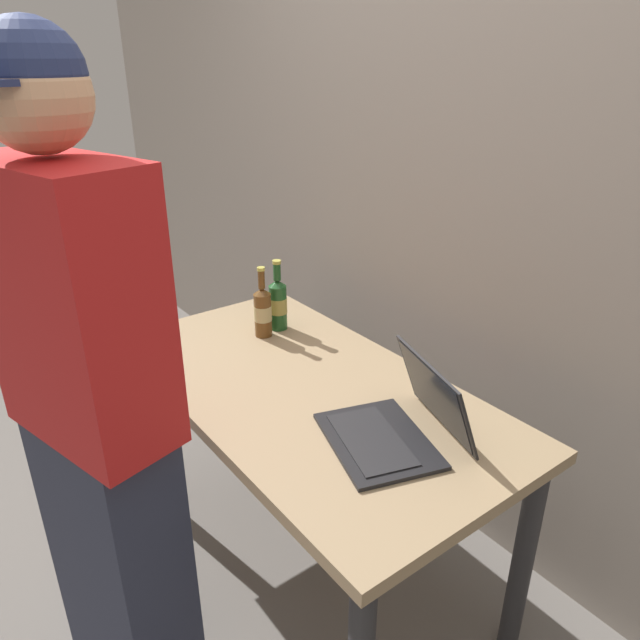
% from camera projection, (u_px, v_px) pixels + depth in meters
% --- Properties ---
extents(ground_plane, '(8.00, 8.00, 0.00)m').
position_uv_depth(ground_plane, '(307.00, 561.00, 2.15)').
color(ground_plane, slate).
rests_on(ground_plane, ground).
extents(desk, '(1.41, 0.74, 0.75)m').
position_uv_depth(desk, '(305.00, 411.00, 1.88)').
color(desk, '#9E8460').
rests_on(desk, ground).
extents(laptop, '(0.42, 0.42, 0.22)m').
position_uv_depth(laptop, '(399.00, 423.00, 1.56)').
color(laptop, black).
rests_on(laptop, desk).
extents(beer_bottle_brown, '(0.06, 0.06, 0.26)m').
position_uv_depth(beer_bottle_brown, '(263.00, 311.00, 2.12)').
color(beer_bottle_brown, brown).
rests_on(beer_bottle_brown, desk).
extents(beer_bottle_amber, '(0.07, 0.07, 0.27)m').
position_uv_depth(beer_bottle_amber, '(278.00, 303.00, 2.17)').
color(beer_bottle_amber, '#1E5123').
rests_on(beer_bottle_amber, desk).
extents(person_figure, '(0.48, 0.37, 1.77)m').
position_uv_depth(person_figure, '(94.00, 413.00, 1.41)').
color(person_figure, '#2D3347').
rests_on(person_figure, ground).
extents(back_wall, '(6.00, 0.10, 2.60)m').
position_uv_depth(back_wall, '(467.00, 183.00, 1.98)').
color(back_wall, gray).
rests_on(back_wall, ground).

